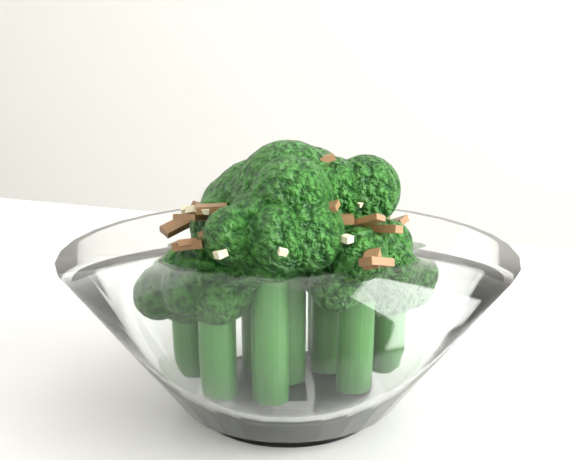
% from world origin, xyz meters
% --- Properties ---
extents(table, '(1.22, 0.83, 0.75)m').
position_xyz_m(table, '(0.05, -0.05, 0.68)').
color(table, white).
rests_on(table, ground).
extents(broccoli_dish, '(0.24, 0.24, 0.15)m').
position_xyz_m(broccoli_dish, '(0.23, -0.06, 0.81)').
color(broccoli_dish, white).
rests_on(broccoli_dish, table).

